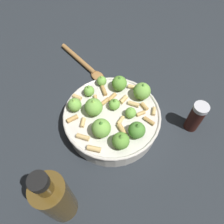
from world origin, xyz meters
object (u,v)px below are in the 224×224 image
pepper_shaker (196,117)px  cooking_pan (112,117)px  wooden_spoon (84,64)px  olive_oil_bottle (56,199)px

pepper_shaker → cooking_pan: bearing=-28.4°
pepper_shaker → wooden_spoon: size_ratio=0.44×
cooking_pan → olive_oil_bottle: 0.25m
olive_oil_bottle → cooking_pan: bearing=-143.1°
cooking_pan → olive_oil_bottle: size_ratio=1.23×
olive_oil_bottle → wooden_spoon: 0.46m
cooking_pan → olive_oil_bottle: (0.20, 0.15, 0.05)m
wooden_spoon → pepper_shaker: bearing=116.1°
cooking_pan → wooden_spoon: bearing=-94.1°
pepper_shaker → olive_oil_bottle: bearing=6.2°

